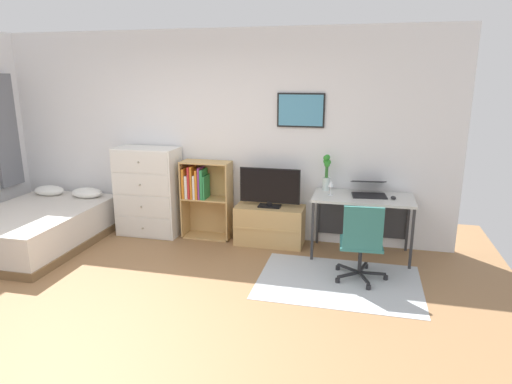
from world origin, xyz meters
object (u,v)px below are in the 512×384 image
object	(u,v)px
office_chair	(362,241)
bed	(37,227)
bookshelf	(202,193)
desk	(363,205)
bamboo_vase	(327,171)
laptop	(369,189)
tv_stand	(270,225)
dresser	(148,192)
wine_glass	(331,184)
computer_mouse	(393,198)
television	(270,188)

from	to	relation	value
office_chair	bed	bearing A→B (deg)	175.35
bed	bookshelf	xyz separation A→B (m)	(1.96, 0.82, 0.37)
desk	bamboo_vase	size ratio (longest dim) A/B	2.62
desk	laptop	distance (m)	0.21
tv_stand	bamboo_vase	distance (m)	1.01
dresser	wine_glass	bearing A→B (deg)	-2.92
laptop	wine_glass	distance (m)	0.46
bed	computer_mouse	distance (m)	4.45
computer_mouse	wine_glass	world-z (taller)	wine_glass
computer_mouse	bamboo_vase	world-z (taller)	bamboo_vase
bed	tv_stand	bearing A→B (deg)	13.69
bamboo_vase	computer_mouse	bearing A→B (deg)	-16.00
dresser	television	size ratio (longest dim) A/B	1.56
laptop	computer_mouse	world-z (taller)	laptop
laptop	wine_glass	bearing A→B (deg)	-169.05
office_chair	computer_mouse	world-z (taller)	office_chair
computer_mouse	desk	bearing A→B (deg)	162.61
bed	bamboo_vase	xyz separation A→B (m)	(3.58, 0.85, 0.74)
dresser	office_chair	xyz separation A→B (m)	(2.84, -0.84, -0.14)
bed	television	xyz separation A→B (m)	(2.89, 0.74, 0.51)
office_chair	laptop	bearing A→B (deg)	83.62
dresser	tv_stand	distance (m)	1.72
bed	desk	world-z (taller)	desk
computer_mouse	office_chair	bearing A→B (deg)	-114.48
desk	dresser	bearing A→B (deg)	179.66
laptop	computer_mouse	distance (m)	0.32
office_chair	bookshelf	bearing A→B (deg)	153.15
desk	computer_mouse	distance (m)	0.38
desk	office_chair	bearing A→B (deg)	-89.30
dresser	office_chair	bearing A→B (deg)	-16.56
office_chair	bamboo_vase	size ratio (longest dim) A/B	1.92
dresser	wine_glass	world-z (taller)	dresser
bookshelf	dresser	bearing A→B (deg)	-174.81
bamboo_vase	laptop	bearing A→B (deg)	-9.83
bamboo_vase	wine_glass	xyz separation A→B (m)	(0.08, -0.23, -0.11)
tv_stand	television	bearing A→B (deg)	-90.00
bamboo_vase	desk	bearing A→B (deg)	-14.96
dresser	computer_mouse	bearing A→B (deg)	-2.22
dresser	laptop	distance (m)	2.90
computer_mouse	wine_glass	size ratio (longest dim) A/B	0.58
bed	desk	size ratio (longest dim) A/B	1.67
bed	desk	xyz separation A→B (m)	(4.04, 0.73, 0.36)
bookshelf	tv_stand	world-z (taller)	bookshelf
wine_glass	bookshelf	bearing A→B (deg)	173.52
desk	wine_glass	xyz separation A→B (m)	(-0.38, -0.11, 0.27)
tv_stand	desk	distance (m)	1.20
bookshelf	bamboo_vase	distance (m)	1.66
bookshelf	laptop	size ratio (longest dim) A/B	2.20
tv_stand	bamboo_vase	xyz separation A→B (m)	(0.69, 0.09, 0.73)
office_chair	computer_mouse	bearing A→B (deg)	62.26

